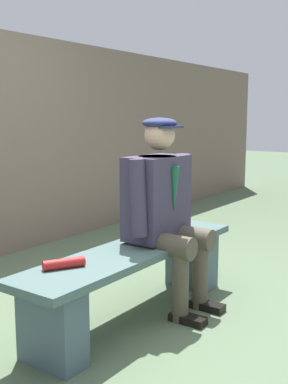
# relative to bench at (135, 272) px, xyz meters

# --- Properties ---
(ground_plane) EXTENTS (30.00, 30.00, 0.00)m
(ground_plane) POSITION_rel_bench_xyz_m (0.00, 0.00, -0.31)
(ground_plane) COLOR #556A4D
(bench) EXTENTS (1.87, 0.43, 0.47)m
(bench) POSITION_rel_bench_xyz_m (0.00, 0.00, 0.00)
(bench) COLOR #48615E
(bench) RESTS_ON ground
(seated_man) EXTENTS (0.64, 0.58, 1.30)m
(seated_man) POSITION_rel_bench_xyz_m (-0.25, 0.06, 0.41)
(seated_man) COLOR #3B344B
(seated_man) RESTS_ON ground
(rolled_magazine) EXTENTS (0.23, 0.16, 0.06)m
(rolled_magazine) POSITION_rel_bench_xyz_m (0.58, -0.07, 0.19)
(rolled_magazine) COLOR #B21E1E
(rolled_magazine) RESTS_ON bench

